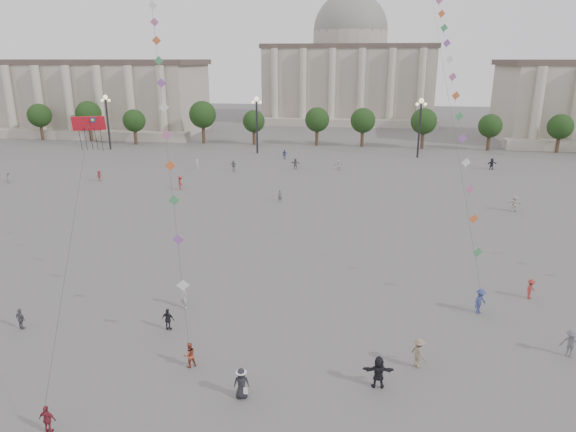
# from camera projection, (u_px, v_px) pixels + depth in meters

# --- Properties ---
(ground) EXTENTS (360.00, 360.00, 0.00)m
(ground) POSITION_uv_depth(u_px,v_px,m) (266.00, 368.00, 30.16)
(ground) COLOR #5B5855
(ground) RESTS_ON ground
(hall_west) EXTENTS (84.00, 26.22, 17.20)m
(hall_west) POSITION_uv_depth(u_px,v_px,m) (39.00, 96.00, 126.96)
(hall_west) COLOR #ADA491
(hall_west) RESTS_ON ground
(hall_central) EXTENTS (48.30, 34.30, 35.50)m
(hall_central) POSITION_uv_depth(u_px,v_px,m) (349.00, 70.00, 148.16)
(hall_central) COLOR #ADA491
(hall_central) RESTS_ON ground
(tree_row) EXTENTS (137.12, 5.12, 8.00)m
(tree_row) POSITION_uv_depth(u_px,v_px,m) (339.00, 121.00, 102.33)
(tree_row) COLOR #3A271D
(tree_row) RESTS_ON ground
(lamp_post_far_west) EXTENTS (2.00, 0.90, 10.65)m
(lamp_post_far_west) POSITION_uv_depth(u_px,v_px,m) (107.00, 112.00, 100.48)
(lamp_post_far_west) COLOR #262628
(lamp_post_far_west) RESTS_ON ground
(lamp_post_mid_west) EXTENTS (2.00, 0.90, 10.65)m
(lamp_post_mid_west) POSITION_uv_depth(u_px,v_px,m) (257.00, 114.00, 96.29)
(lamp_post_mid_west) COLOR #262628
(lamp_post_mid_west) RESTS_ON ground
(lamp_post_mid_east) EXTENTS (2.00, 0.90, 10.65)m
(lamp_post_mid_east) POSITION_uv_depth(u_px,v_px,m) (420.00, 117.00, 92.09)
(lamp_post_mid_east) COLOR #262628
(lamp_post_mid_east) RESTS_ON ground
(person_crowd_0) EXTENTS (1.04, 0.59, 1.67)m
(person_crowd_0) POSITION_uv_depth(u_px,v_px,m) (284.00, 154.00, 92.49)
(person_crowd_0) COLOR #394581
(person_crowd_0) RESTS_ON ground
(person_crowd_1) EXTENTS (0.85, 0.91, 1.49)m
(person_crowd_1) POSITION_uv_depth(u_px,v_px,m) (9.00, 178.00, 74.90)
(person_crowd_1) COLOR #AEAEAA
(person_crowd_1) RESTS_ON ground
(person_crowd_2) EXTENTS (0.99, 1.15, 1.55)m
(person_crowd_2) POSITION_uv_depth(u_px,v_px,m) (99.00, 176.00, 75.94)
(person_crowd_2) COLOR maroon
(person_crowd_2) RESTS_ON ground
(person_crowd_3) EXTENTS (1.78, 0.70, 1.87)m
(person_crowd_3) POSITION_uv_depth(u_px,v_px,m) (379.00, 372.00, 28.12)
(person_crowd_3) COLOR black
(person_crowd_3) RESTS_ON ground
(person_crowd_4) EXTENTS (1.51, 1.15, 1.59)m
(person_crowd_4) POSITION_uv_depth(u_px,v_px,m) (339.00, 165.00, 83.53)
(person_crowd_4) COLOR silver
(person_crowd_4) RESTS_ON ground
(person_crowd_6) EXTENTS (1.31, 1.07, 1.77)m
(person_crowd_6) POSITION_uv_depth(u_px,v_px,m) (571.00, 344.00, 31.04)
(person_crowd_6) COLOR #5E5E63
(person_crowd_6) RESTS_ON ground
(person_crowd_7) EXTENTS (1.80, 0.62, 1.93)m
(person_crowd_7) POSITION_uv_depth(u_px,v_px,m) (514.00, 203.00, 60.76)
(person_crowd_7) COLOR silver
(person_crowd_7) RESTS_ON ground
(person_crowd_8) EXTENTS (1.08, 1.13, 1.54)m
(person_crowd_8) POSITION_uv_depth(u_px,v_px,m) (531.00, 289.00, 38.65)
(person_crowd_8) COLOR maroon
(person_crowd_8) RESTS_ON ground
(person_crowd_9) EXTENTS (1.82, 1.12, 1.87)m
(person_crowd_9) POSITION_uv_depth(u_px,v_px,m) (492.00, 164.00, 83.76)
(person_crowd_9) COLOR black
(person_crowd_9) RESTS_ON ground
(person_crowd_10) EXTENTS (0.68, 0.75, 1.72)m
(person_crowd_10) POSITION_uv_depth(u_px,v_px,m) (197.00, 165.00, 83.59)
(person_crowd_10) COLOR silver
(person_crowd_10) RESTS_ON ground
(person_crowd_12) EXTENTS (1.73, 0.81, 1.80)m
(person_crowd_12) POSITION_uv_depth(u_px,v_px,m) (295.00, 164.00, 84.13)
(person_crowd_12) COLOR slate
(person_crowd_12) RESTS_ON ground
(person_crowd_13) EXTENTS (0.81, 0.76, 1.87)m
(person_crowd_13) POSITION_uv_depth(u_px,v_px,m) (184.00, 296.00, 37.19)
(person_crowd_13) COLOR #B9B8B5
(person_crowd_13) RESTS_ON ground
(person_crowd_16) EXTENTS (1.09, 0.51, 1.82)m
(person_crowd_16) POSITION_uv_depth(u_px,v_px,m) (234.00, 166.00, 82.41)
(person_crowd_16) COLOR slate
(person_crowd_16) RESTS_ON ground
(person_crowd_17) EXTENTS (1.29, 1.38, 1.87)m
(person_crowd_17) POSITION_uv_depth(u_px,v_px,m) (180.00, 183.00, 71.06)
(person_crowd_17) COLOR maroon
(person_crowd_17) RESTS_ON ground
(person_crowd_18) EXTENTS (1.24, 1.36, 1.83)m
(person_crowd_18) POSITION_uv_depth(u_px,v_px,m) (419.00, 353.00, 30.00)
(person_crowd_18) COLOR #86765C
(person_crowd_18) RESTS_ON ground
(person_crowd_20) EXTENTS (0.61, 0.44, 1.55)m
(person_crowd_20) POSITION_uv_depth(u_px,v_px,m) (280.00, 196.00, 64.79)
(person_crowd_20) COLOR #595A5D
(person_crowd_20) RESTS_ON ground
(tourist_0) EXTENTS (0.88, 0.39, 1.49)m
(tourist_0) POSITION_uv_depth(u_px,v_px,m) (48.00, 419.00, 24.73)
(tourist_0) COLOR maroon
(tourist_0) RESTS_ON ground
(tourist_1) EXTENTS (0.94, 0.50, 1.54)m
(tourist_1) POSITION_uv_depth(u_px,v_px,m) (168.00, 319.00, 34.15)
(tourist_1) COLOR black
(tourist_1) RESTS_ON ground
(tourist_3) EXTENTS (0.95, 0.65, 1.50)m
(tourist_3) POSITION_uv_depth(u_px,v_px,m) (21.00, 319.00, 34.27)
(tourist_3) COLOR #5A5B5E
(tourist_3) RESTS_ON ground
(kite_flyer_0) EXTENTS (0.95, 0.93, 1.55)m
(kite_flyer_0) POSITION_uv_depth(u_px,v_px,m) (189.00, 355.00, 30.06)
(kite_flyer_0) COLOR #993E29
(kite_flyer_0) RESTS_ON ground
(kite_flyer_1) EXTENTS (1.33, 1.35, 1.87)m
(kite_flyer_1) POSITION_uv_depth(u_px,v_px,m) (480.00, 301.00, 36.35)
(kite_flyer_1) COLOR navy
(kite_flyer_1) RESTS_ON ground
(hat_person) EXTENTS (0.94, 0.70, 1.74)m
(hat_person) POSITION_uv_depth(u_px,v_px,m) (242.00, 383.00, 27.24)
(hat_person) COLOR black
(hat_person) RESTS_ON ground
(dragon_kite) EXTENTS (3.33, 7.99, 19.12)m
(dragon_kite) POSITION_uv_depth(u_px,v_px,m) (90.00, 135.00, 35.64)
(dragon_kite) COLOR red
(dragon_kite) RESTS_ON ground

